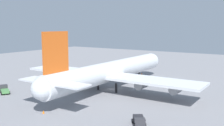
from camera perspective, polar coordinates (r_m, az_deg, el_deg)
ground_plane at (r=87.47m, az=0.00°, el=-5.62°), size 259.17×259.17×0.00m
cargo_airplane at (r=86.01m, az=-0.11°, el=-1.80°), size 64.79×60.35×19.22m
catering_truck at (r=56.89m, az=5.78°, el=-12.10°), size 4.84×4.28×2.01m
pushback_tractor at (r=88.66m, az=-21.99°, el=-5.28°), size 4.25×5.48×2.36m
safety_cone_nose at (r=114.12m, az=6.36°, el=-2.26°), size 0.52×0.52×0.74m
safety_cone_tail at (r=66.07m, az=-14.43°, el=-10.08°), size 0.53×0.53×0.76m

